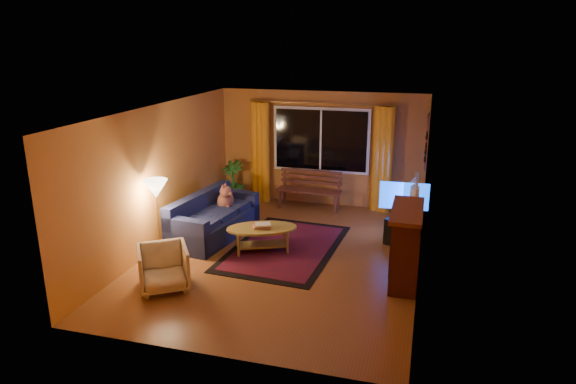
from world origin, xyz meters
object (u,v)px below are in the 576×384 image
(armchair, at_px, (163,266))
(coffee_table, at_px, (262,239))
(floor_lamp, at_px, (158,220))
(sofa, at_px, (214,216))
(tv_console, at_px, (408,225))
(bench, at_px, (309,200))

(armchair, distance_m, coffee_table, 1.97)
(armchair, xyz_separation_m, floor_lamp, (-0.62, 1.01, 0.31))
(sofa, relative_size, armchair, 2.76)
(armchair, height_order, tv_console, armchair)
(bench, distance_m, armchair, 4.35)
(sofa, bearing_deg, floor_lamp, -107.07)
(armchair, height_order, coffee_table, armchair)
(sofa, bearing_deg, bench, 65.89)
(tv_console, bearing_deg, floor_lamp, -129.89)
(floor_lamp, height_order, tv_console, floor_lamp)
(sofa, bearing_deg, armchair, -78.81)
(armchair, xyz_separation_m, coffee_table, (0.97, 1.71, -0.14))
(bench, bearing_deg, sofa, -120.27)
(sofa, bearing_deg, tv_console, 23.52)
(bench, distance_m, sofa, 2.46)
(coffee_table, distance_m, tv_console, 2.75)
(floor_lamp, relative_size, coffee_table, 1.10)
(coffee_table, bearing_deg, floor_lamp, -156.25)
(armchair, bearing_deg, floor_lamp, 88.14)
(floor_lamp, bearing_deg, coffee_table, 23.75)
(coffee_table, relative_size, tv_console, 1.06)
(floor_lamp, bearing_deg, armchair, -58.31)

